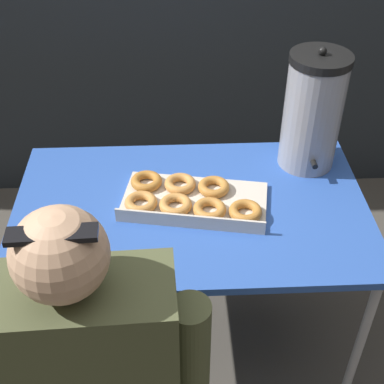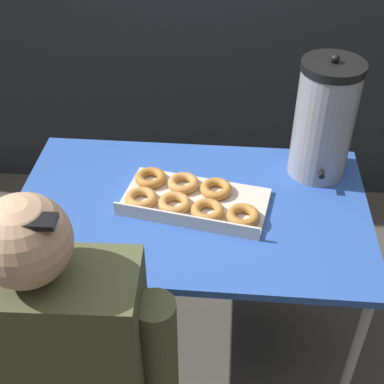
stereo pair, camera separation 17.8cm
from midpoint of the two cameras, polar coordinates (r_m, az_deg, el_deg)
name	(u,v)px [view 2 (the right image)]	position (r m, az deg, el deg)	size (l,w,h in m)	color
ground_plane	(191,339)	(2.38, 2.13, -15.55)	(12.00, 12.00, 0.00)	#4C473F
folding_table	(191,217)	(1.85, 2.63, -2.84)	(1.21, 0.75, 0.75)	#2D56B2
donut_box	(191,199)	(1.81, 2.66, -0.89)	(0.53, 0.34, 0.05)	beige
coffee_urn	(324,120)	(1.93, 16.52, 7.27)	(0.21, 0.24, 0.46)	#939399
cell_phone	(51,232)	(1.75, -12.06, -4.30)	(0.11, 0.16, 0.01)	black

